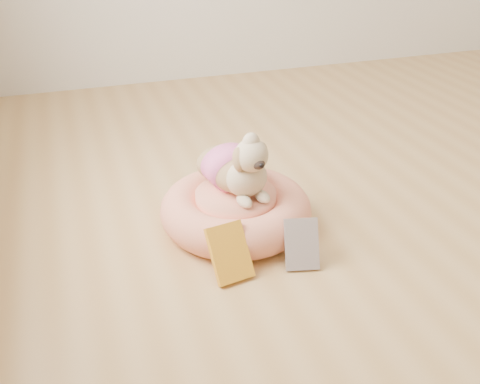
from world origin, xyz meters
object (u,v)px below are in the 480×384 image
object	(u,v)px
book_yellow	(230,253)
pet_bed	(236,210)
book_white	(302,244)
dog	(237,157)

from	to	relation	value
book_yellow	pet_bed	bearing A→B (deg)	59.14
book_white	book_yellow	bearing A→B (deg)	-171.73
pet_bed	book_white	bearing A→B (deg)	-66.07
pet_bed	dog	bearing A→B (deg)	58.77
dog	book_yellow	bearing A→B (deg)	-122.70
book_yellow	book_white	bearing A→B (deg)	-13.96
pet_bed	dog	size ratio (longest dim) A/B	1.55
pet_bed	book_yellow	world-z (taller)	book_yellow
dog	book_yellow	size ratio (longest dim) A/B	1.91
dog	pet_bed	bearing A→B (deg)	-131.11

